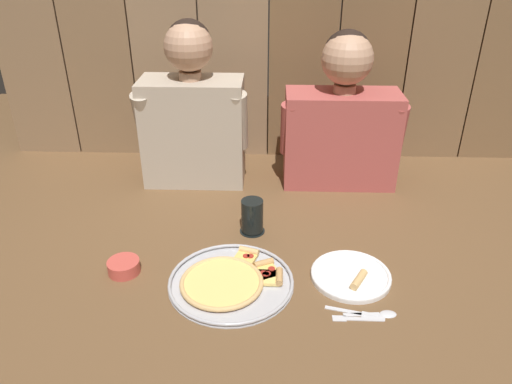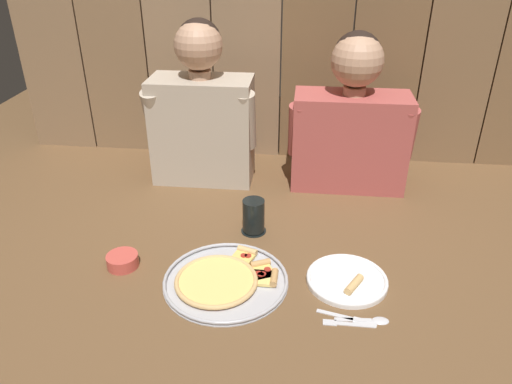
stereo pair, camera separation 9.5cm
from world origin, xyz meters
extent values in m
plane|color=brown|center=(0.00, 0.00, 0.00)|extent=(3.20, 3.20, 0.00)
cylinder|color=#B2B2B7|center=(-0.09, -0.11, 0.00)|extent=(0.35, 0.35, 0.01)
torus|color=#B2B2B7|center=(-0.09, -0.11, 0.01)|extent=(0.35, 0.35, 0.01)
cylinder|color=#B23823|center=(-0.11, -0.12, 0.01)|extent=(0.22, 0.22, 0.00)
cylinder|color=#F4D170|center=(-0.11, -0.12, 0.01)|extent=(0.22, 0.22, 0.01)
torus|color=tan|center=(-0.11, -0.12, 0.01)|extent=(0.23, 0.23, 0.01)
cube|color=#EFC660|center=(0.01, -0.06, 0.01)|extent=(0.08, 0.09, 0.01)
cylinder|color=tan|center=(0.00, -0.03, 0.02)|extent=(0.06, 0.04, 0.02)
cylinder|color=#A3281E|center=(0.02, -0.06, 0.02)|extent=(0.02, 0.02, 0.00)
cylinder|color=#A3281E|center=(0.01, -0.08, 0.02)|extent=(0.02, 0.02, 0.00)
cube|color=#F4D170|center=(0.00, -0.09, 0.01)|extent=(0.09, 0.07, 0.01)
cylinder|color=tan|center=(0.05, -0.09, 0.02)|extent=(0.02, 0.06, 0.02)
cylinder|color=#A3281E|center=(0.01, -0.09, 0.02)|extent=(0.02, 0.02, 0.00)
cylinder|color=#A3281E|center=(0.00, -0.08, 0.02)|extent=(0.02, 0.02, 0.00)
cube|color=#EFC660|center=(-0.06, -0.01, 0.01)|extent=(0.08, 0.09, 0.01)
cylinder|color=tan|center=(-0.05, 0.03, 0.02)|extent=(0.06, 0.04, 0.02)
cylinder|color=#A3281E|center=(-0.05, 0.00, 0.02)|extent=(0.02, 0.02, 0.00)
cylinder|color=#A3281E|center=(-0.04, 0.00, 0.02)|extent=(0.02, 0.02, 0.00)
cylinder|color=white|center=(0.25, -0.07, 0.01)|extent=(0.23, 0.23, 0.01)
torus|color=white|center=(0.25, -0.07, 0.01)|extent=(0.23, 0.23, 0.01)
cylinder|color=tan|center=(0.26, -0.11, 0.02)|extent=(0.06, 0.08, 0.02)
cylinder|color=black|center=(-0.04, 0.16, 0.00)|extent=(0.08, 0.08, 0.01)
cylinder|color=black|center=(-0.04, 0.16, 0.06)|extent=(0.07, 0.07, 0.11)
cylinder|color=#CC4C42|center=(-0.40, -0.07, 0.02)|extent=(0.09, 0.09, 0.04)
cylinder|color=#B23823|center=(-0.40, -0.07, 0.03)|extent=(0.07, 0.07, 0.02)
cube|color=silver|center=(0.26, -0.24, 0.00)|extent=(0.10, 0.01, 0.01)
cube|color=silver|center=(0.20, -0.24, 0.00)|extent=(0.04, 0.02, 0.01)
cube|color=silver|center=(0.21, -0.21, 0.00)|extent=(0.10, 0.03, 0.01)
cube|color=silver|center=(0.29, -0.23, 0.00)|extent=(0.06, 0.04, 0.00)
cube|color=silver|center=(0.26, -0.22, 0.00)|extent=(0.10, 0.02, 0.01)
ellipsoid|color=silver|center=(0.33, -0.22, 0.00)|extent=(0.05, 0.03, 0.01)
cube|color=#B2A38E|center=(-0.28, 0.53, 0.20)|extent=(0.38, 0.19, 0.40)
cylinder|color=tan|center=(-0.28, 0.53, 0.41)|extent=(0.08, 0.08, 0.03)
sphere|color=tan|center=(-0.28, 0.53, 0.51)|extent=(0.17, 0.17, 0.17)
sphere|color=black|center=(-0.28, 0.54, 0.53)|extent=(0.16, 0.16, 0.16)
cylinder|color=#B2A38E|center=(-0.44, 0.49, 0.26)|extent=(0.08, 0.14, 0.23)
cylinder|color=#B2A38E|center=(-0.11, 0.49, 0.26)|extent=(0.08, 0.12, 0.23)
cube|color=#AD4C47|center=(0.28, 0.53, 0.18)|extent=(0.42, 0.19, 0.36)
cylinder|color=tan|center=(0.28, 0.53, 0.37)|extent=(0.08, 0.08, 0.03)
sphere|color=tan|center=(0.28, 0.53, 0.48)|extent=(0.18, 0.18, 0.18)
sphere|color=black|center=(0.28, 0.55, 0.49)|extent=(0.17, 0.17, 0.17)
cylinder|color=#AD4C47|center=(0.09, 0.49, 0.23)|extent=(0.08, 0.11, 0.21)
cylinder|color=#AD4C47|center=(0.46, 0.49, 0.23)|extent=(0.08, 0.11, 0.21)
camera|label=1|loc=(0.02, -1.19, 0.88)|focal=34.32mm
camera|label=2|loc=(0.11, -1.18, 0.88)|focal=34.32mm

